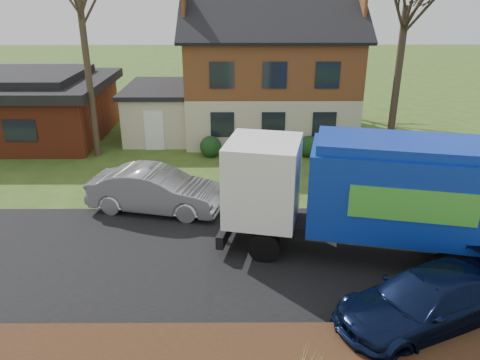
{
  "coord_description": "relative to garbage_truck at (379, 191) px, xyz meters",
  "views": [
    {
      "loc": [
        0.17,
        -12.9,
        7.98
      ],
      "look_at": [
        0.26,
        2.5,
        1.63
      ],
      "focal_mm": 35.0,
      "sensor_mm": 36.0,
      "label": 1
    }
  ],
  "objects": [
    {
      "name": "ground",
      "position": [
        -4.47,
        -0.07,
        -2.25
      ],
      "size": [
        120.0,
        120.0,
        0.0
      ],
      "primitive_type": "plane",
      "color": "#34501A",
      "rests_on": "ground"
    },
    {
      "name": "road",
      "position": [
        -4.47,
        -0.07,
        -2.24
      ],
      "size": [
        80.0,
        7.0,
        0.02
      ],
      "primitive_type": "cube",
      "color": "black",
      "rests_on": "ground"
    },
    {
      "name": "main_house",
      "position": [
        -2.98,
        13.84,
        1.78
      ],
      "size": [
        12.95,
        8.95,
        9.26
      ],
      "color": "beige",
      "rests_on": "ground"
    },
    {
      "name": "ranch_house",
      "position": [
        -16.47,
        12.93,
        -0.44
      ],
      "size": [
        9.8,
        8.2,
        3.7
      ],
      "color": "maroon",
      "rests_on": "ground"
    },
    {
      "name": "garbage_truck",
      "position": [
        0.0,
        0.0,
        0.0
      ],
      "size": [
        9.43,
        4.31,
        3.91
      ],
      "rotation": [
        0.0,
        0.0,
        -0.21
      ],
      "color": "black",
      "rests_on": "ground"
    },
    {
      "name": "silver_sedan",
      "position": [
        -7.42,
        3.36,
        -1.41
      ],
      "size": [
        5.35,
        2.83,
        1.68
      ],
      "primitive_type": "imported",
      "rotation": [
        0.0,
        0.0,
        1.35
      ],
      "color": "#ACAFB4",
      "rests_on": "ground"
    },
    {
      "name": "navy_wagon",
      "position": [
        0.42,
        -3.35,
        -1.53
      ],
      "size": [
        5.39,
        3.86,
        1.45
      ],
      "primitive_type": "imported",
      "rotation": [
        0.0,
        0.0,
        -1.16
      ],
      "color": "black",
      "rests_on": "ground"
    }
  ]
}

